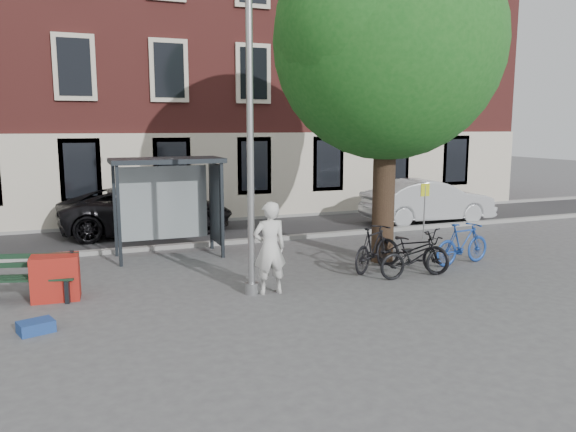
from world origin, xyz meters
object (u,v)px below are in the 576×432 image
(car_dark, at_px, (147,210))
(notice_sign, at_px, (425,200))
(bus_shelter, at_px, (182,184))
(bike_b, at_px, (463,244))
(bike_a, at_px, (415,257))
(car_silver, at_px, (428,201))
(lamppost, at_px, (250,159))
(painter, at_px, (270,248))
(bike_d, at_px, (373,248))
(bench, at_px, (31,280))
(red_stand, at_px, (56,277))
(bike_c, at_px, (411,248))

(car_dark, xyz_separation_m, notice_sign, (7.73, -4.20, 0.45))
(bus_shelter, xyz_separation_m, bike_b, (6.30, -3.64, -1.39))
(bus_shelter, bearing_deg, bike_a, -43.39)
(car_silver, bearing_deg, lamppost, 128.16)
(painter, xyz_separation_m, car_dark, (-1.43, 7.80, -0.20))
(bike_d, bearing_deg, bench, 53.25)
(bus_shelter, height_order, bike_b, bus_shelter)
(bench, bearing_deg, red_stand, 1.62)
(bike_b, distance_m, bike_c, 1.49)
(painter, relative_size, bike_d, 1.06)
(painter, distance_m, bike_a, 3.55)
(painter, relative_size, bench, 1.04)
(car_silver, bearing_deg, bike_d, 137.94)
(bus_shelter, bearing_deg, car_dark, 97.23)
(bus_shelter, relative_size, painter, 1.48)
(bike_c, bearing_deg, bike_d, 136.06)
(bench, xyz_separation_m, car_dark, (3.14, 6.49, 0.35))
(bike_c, bearing_deg, bike_a, -142.90)
(lamppost, distance_m, car_dark, 8.03)
(painter, bearing_deg, bus_shelter, -76.50)
(bench, xyz_separation_m, notice_sign, (10.87, 2.30, 0.79))
(bike_d, relative_size, red_stand, 2.02)
(red_stand, relative_size, notice_sign, 0.52)
(notice_sign, bearing_deg, bike_d, -139.68)
(lamppost, xyz_separation_m, bike_a, (3.88, -0.14, -2.31))
(bus_shelter, relative_size, bench, 1.54)
(painter, xyz_separation_m, bike_b, (5.33, 0.57, -0.43))
(bench, bearing_deg, car_silver, 35.80)
(bus_shelter, height_order, car_dark, bus_shelter)
(lamppost, bearing_deg, bike_c, 6.81)
(bike_a, distance_m, bike_d, 1.08)
(painter, xyz_separation_m, bike_c, (3.84, 0.60, -0.44))
(bike_c, bearing_deg, car_dark, 99.96)
(bus_shelter, distance_m, red_stand, 4.59)
(car_dark, bearing_deg, bike_a, -149.50)
(bike_a, relative_size, car_silver, 0.38)
(painter, distance_m, bench, 4.78)
(bus_shelter, xyz_separation_m, painter, (0.97, -4.20, -0.95))
(car_dark, distance_m, red_stand, 7.14)
(bench, height_order, car_silver, car_silver)
(car_dark, relative_size, notice_sign, 3.20)
(lamppost, height_order, bike_a, lamppost)
(painter, distance_m, car_silver, 10.24)
(bench, distance_m, bike_d, 7.54)
(bike_b, bearing_deg, notice_sign, -26.26)
(painter, relative_size, bike_a, 1.06)
(lamppost, relative_size, notice_sign, 3.55)
(bike_b, relative_size, red_stand, 1.96)
(lamppost, distance_m, car_silver, 10.66)
(bike_a, height_order, red_stand, bike_a)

